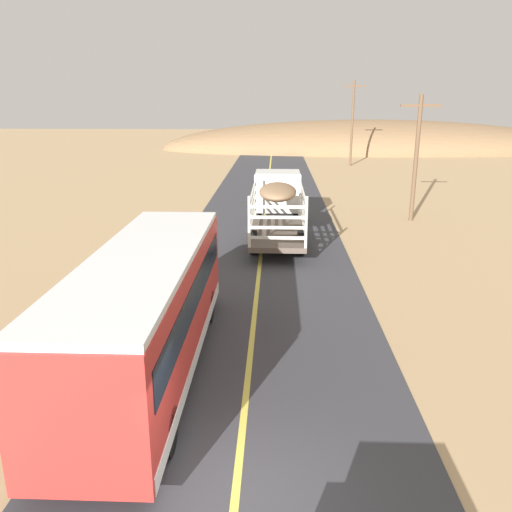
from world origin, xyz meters
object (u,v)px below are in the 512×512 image
at_px(livestock_truck, 278,198).
at_px(power_pole_far, 352,121).
at_px(bus, 147,310).
at_px(power_pole_mid, 416,155).

height_order(livestock_truck, power_pole_far, power_pole_far).
distance_m(bus, power_pole_mid, 21.43).
height_order(bus, power_pole_far, power_pole_far).
relative_size(bus, power_pole_mid, 1.40).
height_order(bus, power_pole_mid, power_pole_mid).
bearing_deg(bus, livestock_truck, 77.85).
distance_m(livestock_truck, power_pole_far, 30.49).
bearing_deg(power_pole_far, power_pole_mid, -90.00).
relative_size(power_pole_mid, power_pole_far, 0.81).
height_order(power_pole_mid, power_pole_far, power_pole_far).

